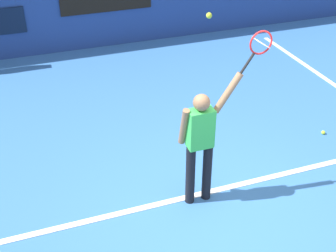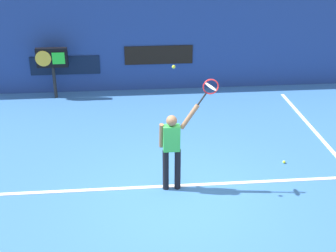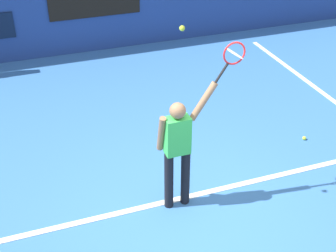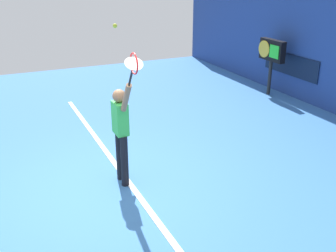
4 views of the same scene
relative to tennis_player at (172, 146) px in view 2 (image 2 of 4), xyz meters
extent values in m
plane|color=#3870B2|center=(0.16, -0.32, -1.01)|extent=(18.00, 18.00, 0.00)
cube|color=navy|center=(0.16, 6.15, 0.54)|extent=(18.00, 0.20, 3.10)
cube|color=black|center=(0.16, 6.03, 0.16)|extent=(2.20, 0.03, 0.60)
cube|color=#0C1933|center=(-2.84, 6.03, -0.10)|extent=(2.20, 0.03, 0.60)
cube|color=white|center=(0.16, 0.07, -1.00)|extent=(10.00, 0.10, 0.01)
cube|color=white|center=(4.09, 1.68, -1.00)|extent=(0.10, 7.00, 0.01)
cylinder|color=black|center=(-0.13, 0.00, -0.55)|extent=(0.13, 0.13, 0.92)
cylinder|color=black|center=(0.12, 0.00, -0.55)|extent=(0.13, 0.13, 0.92)
cube|color=green|center=(-0.01, 0.00, 0.19)|extent=(0.34, 0.20, 0.55)
sphere|color=#8C6647|center=(-0.01, 0.00, 0.57)|extent=(0.22, 0.22, 0.22)
cylinder|color=#8C6647|center=(0.35, 0.00, 0.64)|extent=(0.39, 0.09, 0.54)
cylinder|color=#8C6647|center=(-0.21, 0.08, 0.21)|extent=(0.09, 0.23, 0.58)
cylinder|color=black|center=(0.59, 0.00, 1.01)|extent=(0.19, 0.03, 0.27)
torus|color=red|center=(0.75, 0.00, 1.26)|extent=(0.43, 0.02, 0.43)
cylinder|color=silver|center=(0.75, 0.00, 1.26)|extent=(0.23, 0.27, 0.15)
sphere|color=#CCE033|center=(0.02, -0.03, 1.69)|extent=(0.07, 0.07, 0.07)
cylinder|color=black|center=(-3.15, 5.58, -0.50)|extent=(0.10, 0.10, 1.01)
cube|color=black|center=(-3.15, 5.58, 0.30)|extent=(0.95, 0.18, 0.60)
cylinder|color=gold|center=(-3.40, 5.48, 0.30)|extent=(0.48, 0.02, 0.48)
cube|color=#26D833|center=(-2.94, 5.48, 0.30)|extent=(0.38, 0.02, 0.36)
sphere|color=#CCE033|center=(2.72, 0.83, -0.97)|extent=(0.07, 0.07, 0.07)
camera|label=1|loc=(-2.09, -4.57, 3.36)|focal=48.99mm
camera|label=2|loc=(-0.81, -8.18, 4.29)|focal=48.71mm
camera|label=3|loc=(-1.90, -4.94, 3.63)|focal=50.41mm
camera|label=4|loc=(5.97, -1.88, 2.53)|focal=42.95mm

